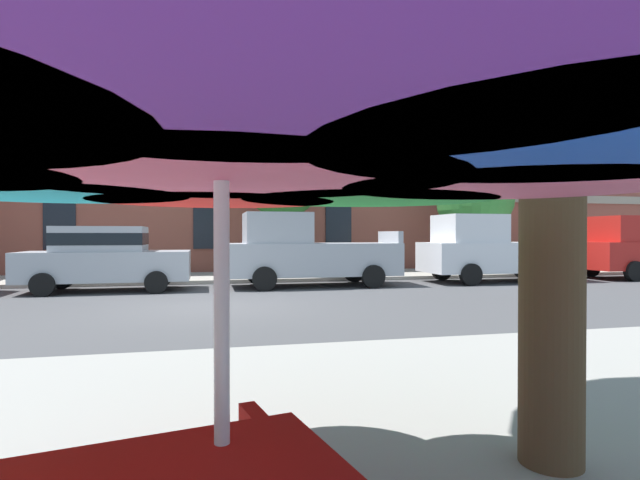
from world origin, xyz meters
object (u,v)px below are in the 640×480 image
object	(u,v)px
sedan_silver	(105,257)
street_tree_middle	(284,179)
patio_umbrella	(221,115)
pickup_white	(493,251)
street_tree_right	(475,200)
pickup_silver	(305,252)

from	to	relation	value
sedan_silver	street_tree_middle	xyz separation A→B (m)	(5.46, 3.20, 2.61)
sedan_silver	patio_umbrella	size ratio (longest dim) A/B	1.11
pickup_white	street_tree_middle	world-z (taller)	street_tree_middle
street_tree_right	pickup_white	bearing A→B (deg)	-110.71
pickup_silver	street_tree_right	bearing A→B (deg)	22.09
sedan_silver	patio_umbrella	distance (m)	13.03
pickup_white	street_tree_right	world-z (taller)	street_tree_right
pickup_white	street_tree_middle	size ratio (longest dim) A/B	1.02
pickup_white	patio_umbrella	distance (m)	15.71
sedan_silver	street_tree_middle	distance (m)	6.85
street_tree_middle	patio_umbrella	size ratio (longest dim) A/B	1.25
street_tree_right	pickup_silver	bearing A→B (deg)	-157.91
pickup_white	street_tree_right	distance (m)	3.74
sedan_silver	pickup_white	xyz separation A→B (m)	(11.91, 0.00, 0.08)
sedan_silver	pickup_white	size ratio (longest dim) A/B	0.86
pickup_silver	patio_umbrella	size ratio (longest dim) A/B	1.28
patio_umbrella	pickup_silver	bearing A→B (deg)	77.13
sedan_silver	pickup_white	distance (m)	11.91
pickup_white	patio_umbrella	world-z (taller)	patio_umbrella
sedan_silver	patio_umbrella	world-z (taller)	patio_umbrella
pickup_silver	pickup_white	bearing A→B (deg)	0.00
pickup_white	street_tree_middle	distance (m)	7.63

